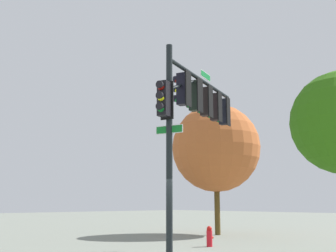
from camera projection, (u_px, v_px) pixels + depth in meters
name	position (u px, v px, depth m)	size (l,w,h in m)	color
signal_pole_assembly	(194.00, 109.00, 14.71)	(5.95, 2.38, 6.82)	black
fire_hydrant	(209.00, 236.00, 16.94)	(0.33, 0.24, 0.83)	red
tree_far	(216.00, 148.00, 23.80)	(5.09, 5.09, 7.46)	#513E19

